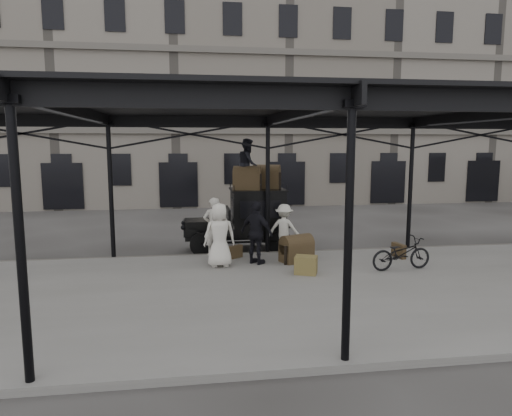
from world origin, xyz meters
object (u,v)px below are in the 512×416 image
Objects in this scene: porter_official at (257,233)px; bicycle at (401,253)px; porter_left at (214,226)px; taxi at (249,216)px; steamer_trunk_roof_near at (247,180)px; steamer_trunk_platform at (297,250)px.

bicycle is (4.02, -1.24, -0.47)m from porter_official.
bicycle is (5.23, -2.52, -0.47)m from porter_left.
taxi reaches higher than bicycle.
bicycle is at bearing -152.88° from porter_official.
steamer_trunk_roof_near is 0.97× the size of steamer_trunk_platform.
taxi is 1.92× the size of porter_official.
taxi reaches higher than porter_left.
taxi is at bearing 94.39° from steamer_trunk_platform.
taxi is 2.77m from steamer_trunk_platform.
porter_left is 2.11m from steamer_trunk_roof_near.
porter_left is at bearing -136.60° from taxi.
porter_official is 4.23m from bicycle.
porter_official reaches higher than steamer_trunk_platform.
bicycle reaches higher than steamer_trunk_platform.
taxi reaches higher than steamer_trunk_platform.
steamer_trunk_roof_near is at bearing -45.73° from porter_official.
porter_left is at bearing 58.09° from bicycle.
steamer_trunk_platform is at bearing -45.00° from steamer_trunk_roof_near.
steamer_trunk_platform is (-2.76, 1.33, -0.13)m from bicycle.
bicycle is 5.65m from steamer_trunk_roof_near.
porter_left is at bearing -2.34° from porter_official.
taxi is at bearing -47.58° from porter_official.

